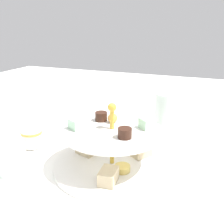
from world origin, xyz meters
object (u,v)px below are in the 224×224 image
object	(u,v)px
water_glass_short_left	(12,159)
tiered_serving_stand	(112,150)
teacup_with_saucer	(32,139)
water_glass_tall_right	(165,116)
butter_knife_right	(84,125)

from	to	relation	value
water_glass_short_left	tiered_serving_stand	bearing A→B (deg)	27.97
water_glass_short_left	teacup_with_saucer	world-z (taller)	water_glass_short_left
water_glass_tall_right	teacup_with_saucer	world-z (taller)	water_glass_tall_right
water_glass_short_left	butter_knife_right	distance (m)	0.32
water_glass_short_left	teacup_with_saucer	xyz separation A→B (m)	(-0.04, 0.12, -0.01)
water_glass_tall_right	teacup_with_saucer	bearing A→B (deg)	-148.46
water_glass_short_left	teacup_with_saucer	size ratio (longest dim) A/B	0.81
water_glass_tall_right	butter_knife_right	world-z (taller)	water_glass_tall_right
tiered_serving_stand	teacup_with_saucer	world-z (taller)	tiered_serving_stand
water_glass_tall_right	water_glass_short_left	bearing A→B (deg)	-131.95
tiered_serving_stand	water_glass_short_left	world-z (taller)	tiered_serving_stand
tiered_serving_stand	butter_knife_right	xyz separation A→B (m)	(-0.19, 0.21, -0.04)
teacup_with_saucer	butter_knife_right	size ratio (longest dim) A/B	0.53
water_glass_tall_right	teacup_with_saucer	xyz separation A→B (m)	(-0.33, -0.20, -0.04)
tiered_serving_stand	water_glass_tall_right	bearing A→B (deg)	68.17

